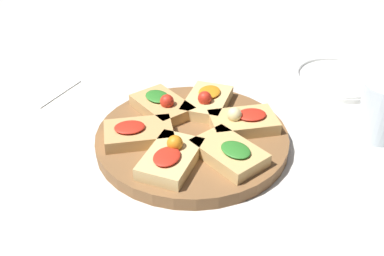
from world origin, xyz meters
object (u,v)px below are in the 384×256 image
water_glass (381,111)px  napkin_stack (40,89)px  plate_left (339,78)px  serving_board (192,138)px

water_glass → napkin_stack: bearing=-72.9°
plate_left → napkin_stack: plate_left is taller
plate_left → napkin_stack: bearing=-54.9°
serving_board → napkin_stack: size_ratio=2.64×
water_glass → napkin_stack: 0.66m
water_glass → napkin_stack: water_glass is taller
napkin_stack → serving_board: bearing=90.6°
serving_board → plate_left: (-0.36, 0.15, -0.00)m
plate_left → napkin_stack: (0.36, -0.51, -0.01)m
serving_board → napkin_stack: serving_board is taller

